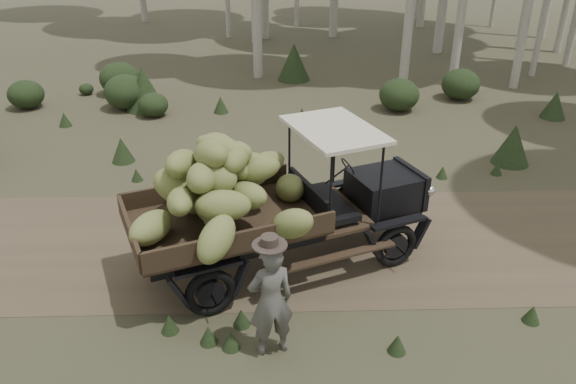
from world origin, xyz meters
name	(u,v)px	position (x,y,z in m)	size (l,w,h in m)	color
ground	(255,244)	(0.00, 0.00, 0.00)	(120.00, 120.00, 0.00)	#473D2B
dirt_track	(255,244)	(0.00, 0.00, 0.00)	(70.00, 4.00, 0.01)	brown
banana_truck	(253,192)	(0.03, -0.84, 1.52)	(5.48, 3.68, 2.65)	black
farmer	(271,300)	(0.30, -2.83, 0.90)	(0.73, 0.59, 1.91)	#504F49
undergrowth	(193,208)	(-1.18, 0.45, 0.55)	(21.03, 23.12, 1.34)	#233319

